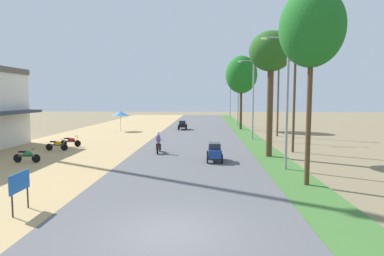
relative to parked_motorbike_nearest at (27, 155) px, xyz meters
name	(u,v)px	position (x,y,z in m)	size (l,w,h in m)	color
ground_plane	(172,235)	(10.65, -10.70, -0.55)	(180.00, 180.00, 0.00)	#7A6B4C
road_strip	(172,234)	(10.65, -10.70, -0.51)	(9.00, 140.00, 0.08)	#565659
median_strip	(357,238)	(16.35, -10.70, -0.52)	(2.40, 140.00, 0.06)	#3D6B2D
parked_motorbike_nearest	(27,155)	(0.00, 0.00, 0.00)	(1.80, 0.54, 0.94)	black
parked_motorbike_second	(57,145)	(-0.26, 4.85, 0.00)	(1.80, 0.54, 0.94)	black
parked_motorbike_third	(71,141)	(-0.05, 7.02, 0.00)	(1.80, 0.54, 0.94)	black
street_signboard	(20,185)	(4.85, -9.07, 0.55)	(0.06, 1.30, 1.50)	#262628
vendor_umbrella	(120,113)	(0.83, 20.26, 1.75)	(2.20, 2.20, 2.52)	#99999E
median_tree_nearest	(312,29)	(16.64, -4.69, 6.97)	(3.03, 3.03, 9.37)	#4C351E
median_tree_second	(271,54)	(16.27, 3.04, 6.84)	(3.11, 3.11, 8.93)	#4C351E
median_tree_third	(241,75)	(16.36, 23.37, 6.77)	(4.20, 4.20, 9.78)	#4C351E
streetlamp_near	(287,93)	(16.45, -1.21, 4.03)	(3.16, 0.20, 7.85)	gray
streetlamp_mid	(253,94)	(16.45, 12.69, 4.15)	(3.16, 0.20, 8.08)	gray
streetlamp_far	(238,98)	(16.45, 28.20, 3.72)	(3.16, 0.20, 7.26)	gray
streetlamp_farthest	(230,98)	(16.45, 44.20, 3.70)	(3.16, 0.20, 7.21)	gray
utility_pole_near	(295,87)	(18.57, 5.27, 4.57)	(1.80, 0.20, 9.86)	brown
utility_pole_far	(278,96)	(19.67, 16.08, 3.90)	(1.80, 0.20, 8.53)	brown
car_hatchback_blue	(215,151)	(12.28, 0.94, 0.19)	(1.04, 2.00, 1.23)	navy
car_sedan_black	(183,124)	(8.56, 22.54, 0.19)	(1.10, 2.26, 1.19)	black
motorbike_ahead_second	(159,143)	(8.08, 3.94, 0.30)	(0.54, 1.80, 1.66)	black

